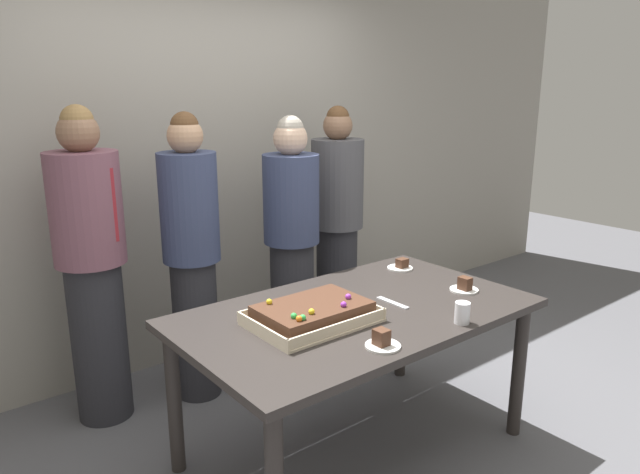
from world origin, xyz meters
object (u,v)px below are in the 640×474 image
object	(u,v)px
cake_server_utensil	(393,303)
person_green_shirt_behind	(192,255)
sheet_cake	(312,314)
plated_slice_far_left	(401,266)
drink_cup_nearest	(462,313)
person_serving_front	(292,244)
plated_slice_near_left	(382,342)
plated_slice_near_right	(464,287)
person_far_right_suit	(92,265)
party_table	(356,326)
person_striped_tie_right	(337,225)

from	to	relation	value
cake_server_utensil	person_green_shirt_behind	xyz separation A→B (m)	(-0.54, 1.09, 0.10)
sheet_cake	cake_server_utensil	distance (m)	0.47
plated_slice_far_left	drink_cup_nearest	size ratio (longest dim) A/B	1.50
person_serving_front	plated_slice_near_left	bearing A→B (deg)	10.50
cake_server_utensil	plated_slice_near_right	bearing A→B (deg)	-14.17
sheet_cake	person_far_right_suit	distance (m)	1.30
drink_cup_nearest	person_far_right_suit	xyz separation A→B (m)	(-1.15, 1.57, 0.07)
person_green_shirt_behind	plated_slice_near_left	bearing A→B (deg)	1.52
party_table	plated_slice_far_left	bearing A→B (deg)	26.13
drink_cup_nearest	person_green_shirt_behind	world-z (taller)	person_green_shirt_behind
plated_slice_near_left	person_striped_tie_right	size ratio (longest dim) A/B	0.09
plated_slice_far_left	person_serving_front	size ratio (longest dim) A/B	0.09
person_serving_front	plated_slice_near_right	bearing A→B (deg)	47.33
sheet_cake	plated_slice_far_left	size ratio (longest dim) A/B	3.73
plated_slice_far_left	sheet_cake	bearing A→B (deg)	-161.23
drink_cup_nearest	plated_slice_near_right	bearing A→B (deg)	36.35
party_table	person_serving_front	xyz separation A→B (m)	(0.30, 0.94, 0.17)
party_table	sheet_cake	bearing A→B (deg)	179.31
person_serving_front	plated_slice_far_left	bearing A→B (deg)	59.44
person_striped_tie_right	person_far_right_suit	world-z (taller)	person_far_right_suit
cake_server_utensil	person_green_shirt_behind	distance (m)	1.22
plated_slice_near_right	plated_slice_far_left	bearing A→B (deg)	87.87
plated_slice_far_left	person_serving_front	world-z (taller)	person_serving_front
plated_slice_far_left	person_far_right_suit	distance (m)	1.74
person_far_right_suit	party_table	bearing A→B (deg)	9.42
plated_slice_near_left	person_green_shirt_behind	xyz separation A→B (m)	(-0.15, 1.41, 0.08)
person_green_shirt_behind	person_far_right_suit	size ratio (longest dim) A/B	0.97
party_table	cake_server_utensil	distance (m)	0.22
person_far_right_suit	sheet_cake	bearing A→B (deg)	-0.04
cake_server_utensil	party_table	bearing A→B (deg)	163.11
plated_slice_near_right	person_striped_tie_right	world-z (taller)	person_striped_tie_right
person_far_right_suit	person_green_shirt_behind	bearing A→B (deg)	49.68
person_far_right_suit	plated_slice_near_right	bearing A→B (deg)	20.60
party_table	person_striped_tie_right	bearing A→B (deg)	53.76
plated_slice_near_right	person_serving_front	world-z (taller)	person_serving_front
cake_server_utensil	plated_slice_far_left	bearing A→B (deg)	39.61
person_far_right_suit	person_serving_front	bearing A→B (deg)	51.96
plated_slice_far_left	plated_slice_near_right	bearing A→B (deg)	-92.13
plated_slice_near_left	person_green_shirt_behind	size ratio (longest dim) A/B	0.09
plated_slice_near_left	person_striped_tie_right	world-z (taller)	person_striped_tie_right
plated_slice_near_right	person_green_shirt_behind	bearing A→B (deg)	129.07
cake_server_utensil	person_striped_tie_right	bearing A→B (deg)	61.94
party_table	sheet_cake	xyz separation A→B (m)	(-0.27, 0.00, 0.13)
plated_slice_far_left	cake_server_utensil	xyz separation A→B (m)	(-0.45, -0.37, -0.01)
person_serving_front	person_striped_tie_right	size ratio (longest dim) A/B	0.98
sheet_cake	person_striped_tie_right	world-z (taller)	person_striped_tie_right
party_table	plated_slice_near_left	xyz separation A→B (m)	(-0.20, -0.38, 0.11)
party_table	plated_slice_near_right	size ratio (longest dim) A/B	11.50
plated_slice_near_left	person_far_right_suit	xyz separation A→B (m)	(-0.68, 1.53, 0.09)
party_table	drink_cup_nearest	distance (m)	0.52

